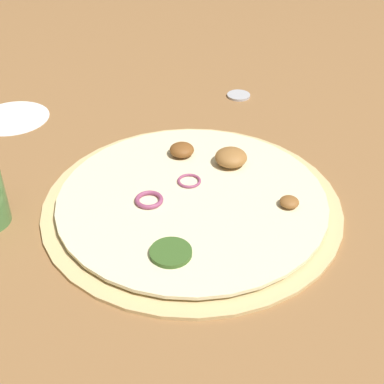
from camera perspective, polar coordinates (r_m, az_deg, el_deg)
name	(u,v)px	position (r m, az deg, el deg)	size (l,w,h in m)	color
ground_plane	(192,205)	(0.60, 0.00, -1.42)	(3.00, 3.00, 0.00)	olive
pizza	(193,200)	(0.59, 0.09, -0.82)	(0.33, 0.33, 0.03)	#D6B77A
loose_cap	(239,94)	(0.83, 5.00, 10.33)	(0.03, 0.03, 0.01)	#B2B2B7
flour_patch	(12,118)	(0.81, -18.62, 7.52)	(0.10, 0.10, 0.00)	white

